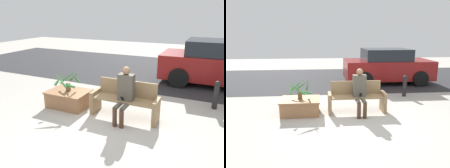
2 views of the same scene
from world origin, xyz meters
The scene contains 8 objects.
ground_plane centered at (0.00, 0.00, 0.00)m, with size 30.00×30.00×0.00m, color #ADA89E.
road_surface centered at (0.00, 5.70, 0.00)m, with size 20.00×6.00×0.01m, color #2D2D30.
bench centered at (0.18, 0.86, 0.43)m, with size 1.67×0.48×0.89m.
person_seated centered at (0.24, 0.68, 0.71)m, with size 0.37×0.63×1.30m.
planter_box centered at (-1.45, 0.82, 0.24)m, with size 1.11×0.82×0.44m.
potted_plant centered at (-1.45, 0.81, 0.75)m, with size 0.67×0.70×0.58m.
parked_car centered at (2.22, 4.59, 0.78)m, with size 3.92×1.98×1.58m.
bollard_post centered at (2.20, 2.30, 0.41)m, with size 0.15×0.15×0.78m.
Camera 2 is at (-0.89, -5.19, 2.26)m, focal length 35.00 mm.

